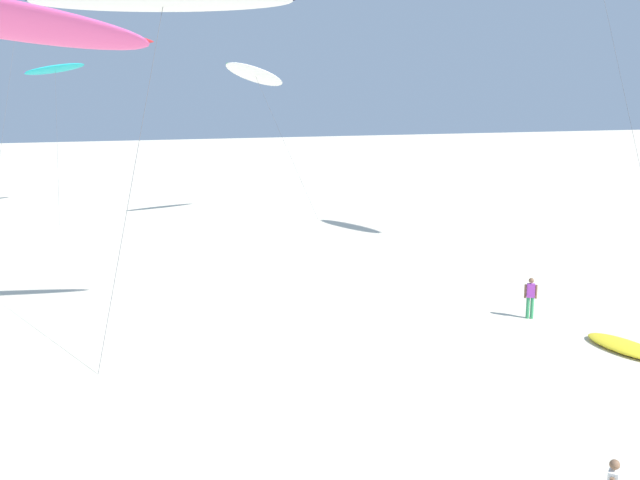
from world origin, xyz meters
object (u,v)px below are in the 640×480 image
grounded_kite_1 (625,346)px  person_near_right (530,296)px  flying_kite_2 (255,75)px  flying_kite_0 (163,1)px  flying_kite_4 (55,69)px

grounded_kite_1 → person_near_right: (-0.83, 4.36, 0.78)m
flying_kite_2 → flying_kite_0: bearing=-112.4°
flying_kite_2 → grounded_kite_1: size_ratio=3.40×
flying_kite_0 → flying_kite_2: (10.32, 24.98, -1.80)m
grounded_kite_1 → person_near_right: bearing=100.8°
flying_kite_2 → flying_kite_4: 15.87m
flying_kite_2 → flying_kite_4: bearing=145.6°
grounded_kite_1 → flying_kite_2: bearing=97.4°
grounded_kite_1 → person_near_right: person_near_right is taller
grounded_kite_1 → person_near_right: 4.51m
flying_kite_4 → person_near_right: flying_kite_4 is taller
flying_kite_0 → flying_kite_4: flying_kite_0 is taller
flying_kite_2 → flying_kite_4: flying_kite_4 is taller
person_near_right → flying_kite_2: bearing=96.9°
flying_kite_2 → grounded_kite_1: flying_kite_2 is taller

